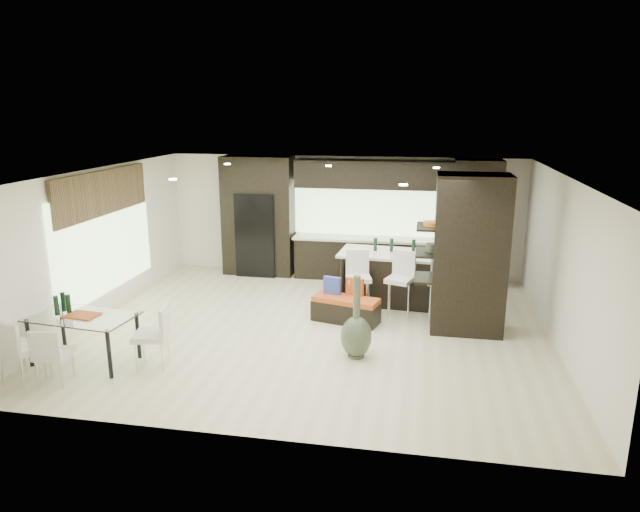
% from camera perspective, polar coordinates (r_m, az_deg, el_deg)
% --- Properties ---
extents(ground, '(8.00, 8.00, 0.00)m').
position_cam_1_polar(ground, '(10.07, -0.62, -7.19)').
color(ground, beige).
rests_on(ground, ground).
extents(back_wall, '(8.00, 0.02, 2.70)m').
position_cam_1_polar(back_wall, '(13.03, 2.31, 4.02)').
color(back_wall, white).
rests_on(back_wall, ground).
extents(left_wall, '(0.02, 7.00, 2.70)m').
position_cam_1_polar(left_wall, '(11.12, -21.33, 1.17)').
color(left_wall, white).
rests_on(left_wall, ground).
extents(right_wall, '(0.02, 7.00, 2.70)m').
position_cam_1_polar(right_wall, '(9.74, 23.14, -0.81)').
color(right_wall, white).
rests_on(right_wall, ground).
extents(ceiling, '(8.00, 7.00, 0.02)m').
position_cam_1_polar(ceiling, '(9.41, -0.67, 8.25)').
color(ceiling, white).
rests_on(ceiling, ground).
extents(window_left, '(0.04, 3.20, 1.90)m').
position_cam_1_polar(window_left, '(11.26, -20.63, 1.40)').
color(window_left, '#B2D199').
rests_on(window_left, left_wall).
extents(window_back, '(3.40, 0.04, 1.20)m').
position_cam_1_polar(window_back, '(12.88, 4.95, 4.76)').
color(window_back, '#B2D199').
rests_on(window_back, back_wall).
extents(stone_accent, '(0.08, 3.00, 0.80)m').
position_cam_1_polar(stone_accent, '(11.09, -20.91, 5.92)').
color(stone_accent, brown).
rests_on(stone_accent, left_wall).
extents(ceiling_spots, '(4.00, 3.00, 0.02)m').
position_cam_1_polar(ceiling_spots, '(9.66, -0.38, 8.30)').
color(ceiling_spots, white).
rests_on(ceiling_spots, ceiling).
extents(back_cabinetry, '(6.80, 0.68, 2.70)m').
position_cam_1_polar(back_cabinetry, '(12.65, 4.35, 3.66)').
color(back_cabinetry, black).
rests_on(back_cabinetry, ground).
extents(refrigerator, '(0.90, 0.68, 1.90)m').
position_cam_1_polar(refrigerator, '(13.14, -6.17, 2.26)').
color(refrigerator, black).
rests_on(refrigerator, ground).
extents(partition_column, '(1.20, 0.80, 2.70)m').
position_cam_1_polar(partition_column, '(9.91, 14.74, 0.15)').
color(partition_column, black).
rests_on(partition_column, ground).
extents(kitchen_island, '(2.49, 1.21, 1.01)m').
position_cam_1_polar(kitchen_island, '(11.30, 8.12, -2.19)').
color(kitchen_island, black).
rests_on(kitchen_island, ground).
extents(stool_left, '(0.52, 0.52, 0.97)m').
position_cam_1_polar(stool_left, '(10.56, 3.87, -3.39)').
color(stool_left, silver).
rests_on(stool_left, ground).
extents(stool_mid, '(0.55, 0.55, 0.99)m').
position_cam_1_polar(stool_mid, '(10.50, 7.91, -3.55)').
color(stool_mid, silver).
rests_on(stool_mid, ground).
extents(stool_right, '(0.50, 0.50, 1.01)m').
position_cam_1_polar(stool_right, '(10.49, 11.98, -3.69)').
color(stool_right, silver).
rests_on(stool_right, ground).
extents(bench, '(1.27, 0.75, 0.46)m').
position_cam_1_polar(bench, '(10.29, 2.59, -5.37)').
color(bench, black).
rests_on(bench, ground).
extents(floor_vase, '(0.54, 0.54, 1.31)m').
position_cam_1_polar(floor_vase, '(8.75, 3.67, -6.08)').
color(floor_vase, '#3E4B35').
rests_on(floor_vase, ground).
extents(dining_table, '(1.62, 1.02, 0.74)m').
position_cam_1_polar(dining_table, '(9.36, -22.48, -7.68)').
color(dining_table, white).
rests_on(dining_table, ground).
extents(chair_near, '(0.47, 0.47, 0.79)m').
position_cam_1_polar(chair_near, '(8.80, -25.04, -9.20)').
color(chair_near, silver).
rests_on(chair_near, ground).
extents(chair_far, '(0.55, 0.55, 0.88)m').
position_cam_1_polar(chair_far, '(9.04, -27.68, -8.56)').
color(chair_far, silver).
rests_on(chair_far, ground).
extents(chair_end, '(0.56, 0.56, 0.89)m').
position_cam_1_polar(chair_end, '(8.80, -16.49, -8.03)').
color(chair_end, silver).
rests_on(chair_end, ground).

